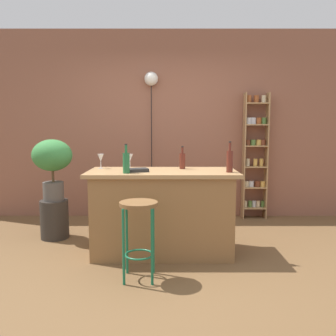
{
  "coord_description": "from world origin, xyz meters",
  "views": [
    {
      "loc": [
        0.06,
        -3.44,
        1.38
      ],
      "look_at": [
        0.05,
        0.55,
        0.91
      ],
      "focal_mm": 37.62,
      "sensor_mm": 36.0,
      "label": 1
    }
  ],
  "objects_px": {
    "bottle_wine_red": "(231,161)",
    "cookbook": "(139,170)",
    "plant_stool": "(56,219)",
    "pendant_globe_light": "(152,81)",
    "bar_stool": "(140,222)",
    "bottle_olive_oil": "(183,160)",
    "spice_shelf": "(256,154)",
    "potted_plant": "(53,161)",
    "wine_glass_center": "(131,158)",
    "wine_glass_left": "(102,158)",
    "bottle_soda_blue": "(127,162)"
  },
  "relations": [
    {
      "from": "spice_shelf",
      "to": "bottle_soda_blue",
      "type": "xyz_separation_m",
      "value": [
        -1.72,
        -1.7,
        0.05
      ]
    },
    {
      "from": "cookbook",
      "to": "plant_stool",
      "type": "bearing_deg",
      "value": 133.4
    },
    {
      "from": "bar_stool",
      "to": "bottle_wine_red",
      "type": "bearing_deg",
      "value": 31.14
    },
    {
      "from": "wine_glass_left",
      "to": "wine_glass_center",
      "type": "height_order",
      "value": "same"
    },
    {
      "from": "spice_shelf",
      "to": "bottle_soda_blue",
      "type": "distance_m",
      "value": 2.42
    },
    {
      "from": "bottle_wine_red",
      "to": "pendant_globe_light",
      "type": "bearing_deg",
      "value": 117.79
    },
    {
      "from": "spice_shelf",
      "to": "bottle_wine_red",
      "type": "height_order",
      "value": "spice_shelf"
    },
    {
      "from": "bar_stool",
      "to": "bottle_soda_blue",
      "type": "distance_m",
      "value": 0.69
    },
    {
      "from": "bar_stool",
      "to": "plant_stool",
      "type": "distance_m",
      "value": 1.68
    },
    {
      "from": "spice_shelf",
      "to": "potted_plant",
      "type": "distance_m",
      "value": 2.88
    },
    {
      "from": "cookbook",
      "to": "bottle_soda_blue",
      "type": "bearing_deg",
      "value": -147.64
    },
    {
      "from": "bottle_soda_blue",
      "to": "wine_glass_center",
      "type": "distance_m",
      "value": 0.4
    },
    {
      "from": "plant_stool",
      "to": "bottle_wine_red",
      "type": "relative_size",
      "value": 1.49
    },
    {
      "from": "bottle_soda_blue",
      "to": "wine_glass_left",
      "type": "relative_size",
      "value": 1.82
    },
    {
      "from": "bar_stool",
      "to": "cookbook",
      "type": "relative_size",
      "value": 3.39
    },
    {
      "from": "plant_stool",
      "to": "wine_glass_center",
      "type": "xyz_separation_m",
      "value": [
        0.98,
        -0.33,
        0.79
      ]
    },
    {
      "from": "pendant_globe_light",
      "to": "spice_shelf",
      "type": "bearing_deg",
      "value": -1.77
    },
    {
      "from": "bottle_wine_red",
      "to": "cookbook",
      "type": "height_order",
      "value": "bottle_wine_red"
    },
    {
      "from": "bar_stool",
      "to": "plant_stool",
      "type": "relative_size",
      "value": 1.5
    },
    {
      "from": "bottle_wine_red",
      "to": "bottle_olive_oil",
      "type": "bearing_deg",
      "value": 147.67
    },
    {
      "from": "bottle_soda_blue",
      "to": "bottle_olive_oil",
      "type": "height_order",
      "value": "bottle_soda_blue"
    },
    {
      "from": "bottle_soda_blue",
      "to": "bottle_wine_red",
      "type": "height_order",
      "value": "bottle_wine_red"
    },
    {
      "from": "spice_shelf",
      "to": "bottle_olive_oil",
      "type": "relative_size",
      "value": 7.39
    },
    {
      "from": "potted_plant",
      "to": "bar_stool",
      "type": "bearing_deg",
      "value": -46.08
    },
    {
      "from": "wine_glass_left",
      "to": "wine_glass_center",
      "type": "distance_m",
      "value": 0.33
    },
    {
      "from": "potted_plant",
      "to": "cookbook",
      "type": "distance_m",
      "value": 1.24
    },
    {
      "from": "bottle_soda_blue",
      "to": "pendant_globe_light",
      "type": "distance_m",
      "value": 2.03
    },
    {
      "from": "plant_stool",
      "to": "wine_glass_center",
      "type": "height_order",
      "value": "wine_glass_center"
    },
    {
      "from": "bottle_wine_red",
      "to": "wine_glass_left",
      "type": "bearing_deg",
      "value": 166.34
    },
    {
      "from": "plant_stool",
      "to": "bar_stool",
      "type": "bearing_deg",
      "value": -46.08
    },
    {
      "from": "wine_glass_center",
      "to": "cookbook",
      "type": "height_order",
      "value": "wine_glass_center"
    },
    {
      "from": "bar_stool",
      "to": "wine_glass_center",
      "type": "xyz_separation_m",
      "value": [
        -0.17,
        0.86,
        0.49
      ]
    },
    {
      "from": "spice_shelf",
      "to": "bottle_olive_oil",
      "type": "height_order",
      "value": "spice_shelf"
    },
    {
      "from": "potted_plant",
      "to": "pendant_globe_light",
      "type": "bearing_deg",
      "value": 41.55
    },
    {
      "from": "wine_glass_left",
      "to": "plant_stool",
      "type": "bearing_deg",
      "value": 154.56
    },
    {
      "from": "bar_stool",
      "to": "wine_glass_center",
      "type": "bearing_deg",
      "value": 100.92
    },
    {
      "from": "bar_stool",
      "to": "pendant_globe_light",
      "type": "bearing_deg",
      "value": 89.63
    },
    {
      "from": "potted_plant",
      "to": "bottle_wine_red",
      "type": "xyz_separation_m",
      "value": [
        2.04,
        -0.65,
        0.06
      ]
    },
    {
      "from": "plant_stool",
      "to": "potted_plant",
      "type": "distance_m",
      "value": 0.73
    },
    {
      "from": "potted_plant",
      "to": "wine_glass_center",
      "type": "relative_size",
      "value": 4.57
    },
    {
      "from": "spice_shelf",
      "to": "bottle_olive_oil",
      "type": "xyz_separation_m",
      "value": [
        -1.14,
        -1.33,
        0.03
      ]
    },
    {
      "from": "bottle_wine_red",
      "to": "plant_stool",
      "type": "bearing_deg",
      "value": 162.42
    },
    {
      "from": "wine_glass_left",
      "to": "cookbook",
      "type": "bearing_deg",
      "value": -33.48
    },
    {
      "from": "bottle_olive_oil",
      "to": "bar_stool",
      "type": "bearing_deg",
      "value": -116.59
    },
    {
      "from": "spice_shelf",
      "to": "plant_stool",
      "type": "xyz_separation_m",
      "value": [
        -2.71,
        -0.98,
        -0.73
      ]
    },
    {
      "from": "bar_stool",
      "to": "cookbook",
      "type": "distance_m",
      "value": 0.71
    },
    {
      "from": "pendant_globe_light",
      "to": "bottle_olive_oil",
      "type": "bearing_deg",
      "value": -73.48
    },
    {
      "from": "pendant_globe_light",
      "to": "bar_stool",
      "type": "bearing_deg",
      "value": -90.37
    },
    {
      "from": "bar_stool",
      "to": "spice_shelf",
      "type": "distance_m",
      "value": 2.71
    },
    {
      "from": "plant_stool",
      "to": "wine_glass_center",
      "type": "relative_size",
      "value": 2.9
    }
  ]
}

